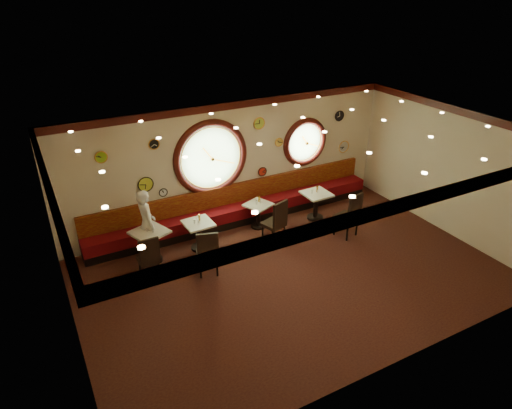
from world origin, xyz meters
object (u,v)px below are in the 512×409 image
(condiment_d_salt, at_px, (312,192))
(condiment_c_pepper, at_px, (260,201))
(chair_c, at_px, (277,219))
(chair_b, at_px, (208,250))
(table_d, at_px, (316,203))
(condiment_a_bottle, at_px, (152,226))
(condiment_c_bottle, at_px, (259,199))
(condiment_b_pepper, at_px, (198,221))
(condiment_d_bottle, at_px, (317,189))
(condiment_d_pepper, at_px, (317,191))
(chair_d, at_px, (351,213))
(table_c, at_px, (258,213))
(table_b, at_px, (199,232))
(waiter, at_px, (147,224))
(chair_a, at_px, (149,255))
(condiment_a_salt, at_px, (147,230))
(table_a, at_px, (151,242))
(condiment_c_salt, at_px, (256,202))
(condiment_a_pepper, at_px, (153,231))
(condiment_b_bottle, at_px, (199,217))
(condiment_b_salt, at_px, (194,221))

(condiment_d_salt, relative_size, condiment_c_pepper, 1.07)
(chair_c, relative_size, condiment_c_pepper, 7.31)
(chair_b, xyz_separation_m, condiment_c_pepper, (2.04, 1.38, 0.08))
(table_d, height_order, condiment_a_bottle, condiment_a_bottle)
(table_d, relative_size, condiment_c_bottle, 4.67)
(condiment_b_pepper, xyz_separation_m, condiment_d_bottle, (3.39, -0.00, 0.08))
(condiment_c_bottle, bearing_deg, condiment_d_pepper, -14.91)
(chair_d, xyz_separation_m, condiment_c_pepper, (-1.72, 1.53, 0.04))
(table_c, height_order, chair_d, chair_d)
(table_b, distance_m, waiter, 1.24)
(chair_a, xyz_separation_m, condiment_a_bottle, (0.30, 0.71, 0.27))
(table_b, distance_m, condiment_d_salt, 3.22)
(chair_a, height_order, condiment_d_bottle, chair_a)
(chair_d, height_order, condiment_a_salt, chair_d)
(table_c, height_order, condiment_c_pepper, condiment_c_pepper)
(condiment_c_bottle, bearing_deg, table_a, -173.30)
(chair_c, height_order, condiment_c_bottle, chair_c)
(table_d, xyz_separation_m, condiment_c_bottle, (-1.50, 0.43, 0.27))
(table_b, bearing_deg, chair_d, -19.42)
(condiment_c_salt, bearing_deg, condiment_a_bottle, -176.00)
(condiment_a_pepper, bearing_deg, condiment_d_salt, 0.50)
(condiment_d_salt, distance_m, condiment_b_bottle, 3.14)
(chair_d, bearing_deg, waiter, 147.70)
(table_a, relative_size, condiment_d_salt, 8.92)
(condiment_c_pepper, bearing_deg, condiment_d_bottle, -10.14)
(chair_c, height_order, chair_d, chair_d)
(condiment_d_salt, relative_size, condiment_a_pepper, 1.22)
(condiment_b_pepper, bearing_deg, waiter, 168.70)
(chair_c, height_order, condiment_b_pepper, chair_c)
(chair_d, bearing_deg, condiment_b_bottle, 144.11)
(condiment_b_pepper, bearing_deg, table_a, 179.28)
(table_a, height_order, condiment_a_bottle, condiment_a_bottle)
(condiment_c_bottle, bearing_deg, chair_a, -162.79)
(condiment_c_pepper, bearing_deg, condiment_b_bottle, -173.87)
(chair_b, distance_m, condiment_c_salt, 2.37)
(condiment_a_pepper, bearing_deg, chair_d, -14.25)
(chair_d, relative_size, condiment_d_bottle, 4.35)
(condiment_b_salt, relative_size, condiment_c_bottle, 0.68)
(chair_b, height_order, chair_c, chair_c)
(table_c, bearing_deg, table_b, -171.58)
(chair_d, xyz_separation_m, condiment_c_bottle, (-1.70, 1.61, 0.07))
(condiment_c_salt, relative_size, condiment_b_pepper, 1.24)
(condiment_a_pepper, bearing_deg, chair_b, -49.69)
(table_c, distance_m, condiment_c_pepper, 0.30)
(condiment_c_salt, bearing_deg, chair_d, -39.65)
(condiment_c_salt, distance_m, condiment_d_bottle, 1.71)
(chair_b, relative_size, condiment_b_pepper, 7.53)
(table_b, height_order, chair_b, chair_b)
(chair_a, distance_m, waiter, 0.93)
(condiment_b_pepper, xyz_separation_m, condiment_c_bottle, (1.84, 0.37, -0.01))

